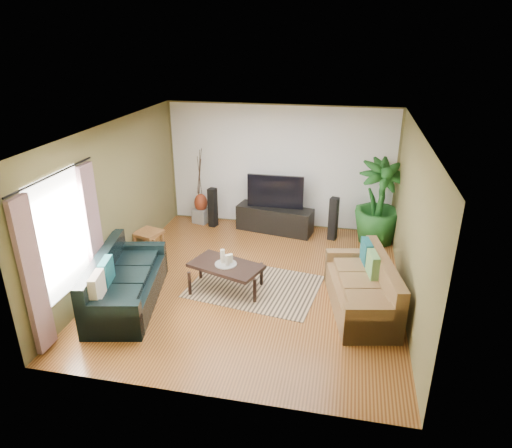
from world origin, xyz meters
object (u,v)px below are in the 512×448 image
(pedestal, at_px, (201,215))
(vase, at_px, (201,203))
(potted_plant, at_px, (379,202))
(coffee_table, at_px, (226,277))
(speaker_left, at_px, (213,207))
(side_table, at_px, (149,243))
(speaker_right, at_px, (333,219))
(tv_stand, at_px, (275,219))
(sofa_right, at_px, (361,285))
(television, at_px, (275,192))
(sofa_left, at_px, (127,279))

(pedestal, relative_size, vase, 0.78)
(potted_plant, bearing_deg, coffee_table, -135.30)
(speaker_left, bearing_deg, side_table, -102.95)
(coffee_table, xyz_separation_m, speaker_right, (1.66, 2.47, 0.22))
(potted_plant, distance_m, pedestal, 3.98)
(tv_stand, xyz_separation_m, speaker_right, (1.27, -0.17, 0.19))
(sofa_right, distance_m, tv_stand, 3.32)
(sofa_right, bearing_deg, coffee_table, -104.82)
(speaker_left, xyz_separation_m, side_table, (-0.82, -1.65, -0.20))
(speaker_left, bearing_deg, sofa_right, -26.99)
(vase, bearing_deg, pedestal, 0.00)
(side_table, bearing_deg, sofa_right, -15.25)
(tv_stand, distance_m, television, 0.64)
(coffee_table, bearing_deg, vase, 134.69)
(television, distance_m, vase, 1.80)
(television, height_order, speaker_right, television)
(speaker_right, relative_size, potted_plant, 0.53)
(speaker_left, distance_m, side_table, 1.85)
(television, bearing_deg, speaker_right, -8.52)
(television, bearing_deg, speaker_left, -179.00)
(coffee_table, height_order, tv_stand, tv_stand)
(potted_plant, bearing_deg, side_table, -160.64)
(tv_stand, bearing_deg, speaker_left, -169.28)
(television, height_order, pedestal, television)
(sofa_right, height_order, speaker_right, speaker_right)
(potted_plant, xyz_separation_m, pedestal, (-3.91, 0.27, -0.71))
(tv_stand, height_order, speaker_left, speaker_left)
(coffee_table, bearing_deg, sofa_right, 15.77)
(potted_plant, bearing_deg, pedestal, 176.00)
(speaker_left, bearing_deg, potted_plant, 11.66)
(vase, bearing_deg, speaker_left, -26.56)
(pedestal, distance_m, vase, 0.31)
(tv_stand, xyz_separation_m, side_table, (-2.23, -1.65, -0.03))
(speaker_right, bearing_deg, vase, -170.74)
(potted_plant, relative_size, pedestal, 5.34)
(pedestal, height_order, vase, vase)
(coffee_table, height_order, vase, vase)
(speaker_right, bearing_deg, coffee_table, -108.42)
(tv_stand, bearing_deg, sofa_left, -108.46)
(television, distance_m, speaker_left, 1.49)
(television, relative_size, pedestal, 3.72)
(potted_plant, relative_size, vase, 4.17)
(tv_stand, xyz_separation_m, pedestal, (-1.74, 0.16, -0.11))
(sofa_right, xyz_separation_m, speaker_left, (-3.24, 2.76, 0.02))
(sofa_left, height_order, potted_plant, potted_plant)
(sofa_left, bearing_deg, pedestal, -13.57)
(sofa_left, height_order, tv_stand, sofa_left)
(side_table, bearing_deg, speaker_right, 22.97)
(television, bearing_deg, sofa_left, -118.85)
(television, height_order, speaker_left, television)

